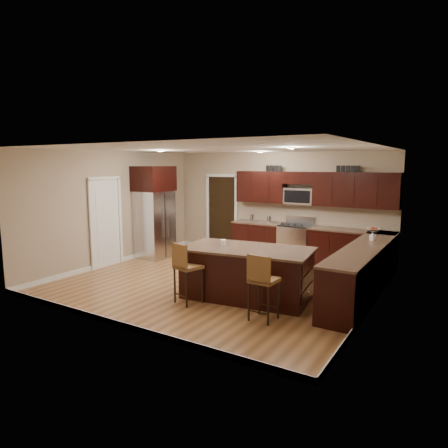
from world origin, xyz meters
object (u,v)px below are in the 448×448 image
Objects in this scene: range at (296,243)px; refrigerator at (154,211)px; island at (247,274)px; stool_left at (185,266)px; stool_right at (262,280)px.

refrigerator is at bearing -156.26° from range.
range is at bearing 23.74° from refrigerator.
refrigerator is (-3.30, -1.45, 0.74)m from range.
range is at bearing 87.24° from island.
refrigerator is (-3.56, 1.56, 0.78)m from island.
range is 0.47× the size of refrigerator.
refrigerator reaches higher than stool_left.
range is at bearing 106.57° from stool_right.
island is (0.26, -3.01, -0.04)m from range.
refrigerator is at bearing 153.00° from stool_right.
island is at bearing -85.08° from range.
stool_right is 0.45× the size of refrigerator.
stool_right is (0.72, -0.84, 0.23)m from island.
refrigerator reaches higher than island.
stool_left reaches higher than island.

